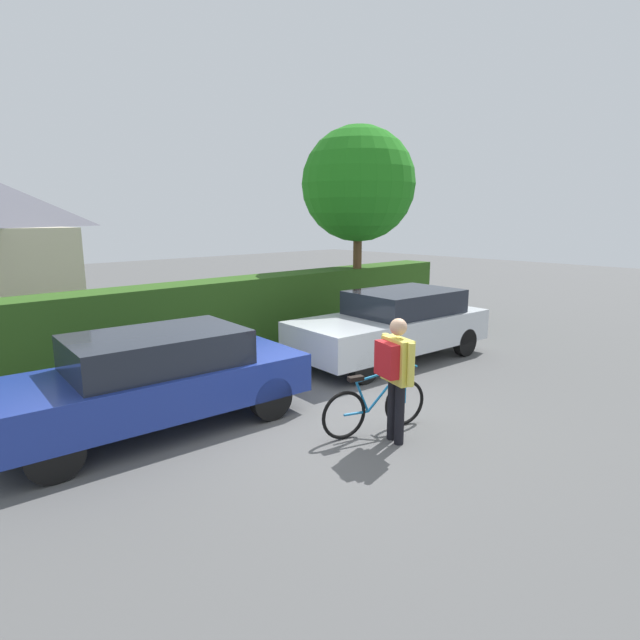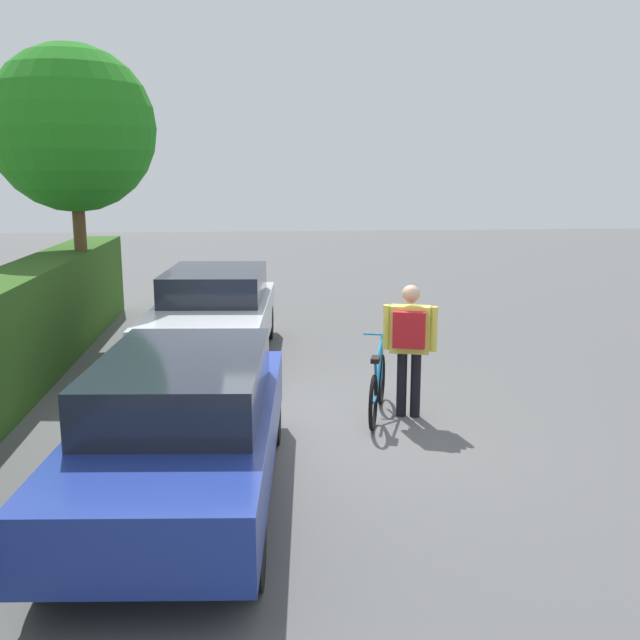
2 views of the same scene
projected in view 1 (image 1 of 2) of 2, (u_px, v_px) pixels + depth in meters
The scene contains 7 objects.
ground_plane at pixel (321, 423), 7.58m from camera, with size 60.00×60.00×0.00m, color #555555.
hedge_row at pixel (180, 325), 10.45m from camera, with size 16.32×0.90×1.69m, color #2D551A.
parked_car_near at pixel (155, 378), 7.27m from camera, with size 4.50×2.05×1.42m.
parked_car_far at pixel (394, 324), 10.88m from camera, with size 4.63×2.18×1.47m.
bicycle at pixel (375, 406), 7.21m from camera, with size 1.67×0.64×0.98m.
person_rider at pixel (395, 368), 6.75m from camera, with size 0.45×0.66×1.72m.
tree_kerbside at pixel (358, 185), 13.03m from camera, with size 2.93×2.93×5.32m.
Camera 1 is at (-4.88, -5.18, 3.02)m, focal length 28.48 mm.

